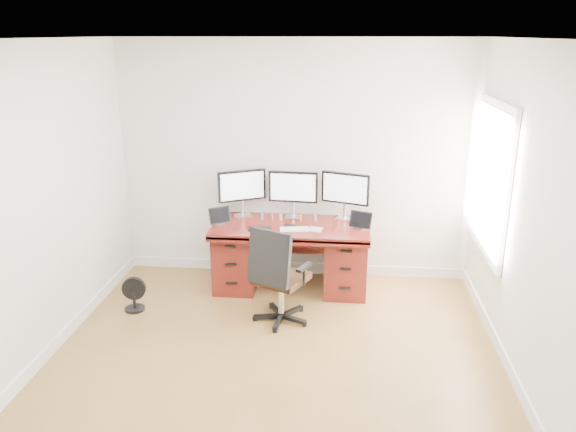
# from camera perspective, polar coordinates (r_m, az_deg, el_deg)

# --- Properties ---
(ground) EXTENTS (4.50, 4.50, 0.00)m
(ground) POSITION_cam_1_polar(r_m,az_deg,el_deg) (4.83, -1.88, -16.44)
(ground) COLOR olive
(ground) RESTS_ON ground
(back_wall) EXTENTS (4.00, 0.10, 2.70)m
(back_wall) POSITION_cam_1_polar(r_m,az_deg,el_deg) (6.37, 0.69, 5.52)
(back_wall) COLOR white
(back_wall) RESTS_ON ground
(right_wall) EXTENTS (0.10, 4.50, 2.70)m
(right_wall) POSITION_cam_1_polar(r_m,az_deg,el_deg) (4.52, 24.14, -1.40)
(right_wall) COLOR white
(right_wall) RESTS_ON ground
(desk) EXTENTS (1.70, 0.80, 0.75)m
(desk) POSITION_cam_1_polar(r_m,az_deg,el_deg) (6.25, 0.31, -3.84)
(desk) COLOR #571611
(desk) RESTS_ON ground
(office_chair) EXTENTS (0.71, 0.71, 1.00)m
(office_chair) POSITION_cam_1_polar(r_m,az_deg,el_deg) (5.54, -0.95, -7.67)
(office_chair) COLOR black
(office_chair) RESTS_ON ground
(floor_fan) EXTENTS (0.25, 0.21, 0.36)m
(floor_fan) POSITION_cam_1_polar(r_m,az_deg,el_deg) (6.04, -15.40, -7.72)
(floor_fan) COLOR black
(floor_fan) RESTS_ON ground
(monitor_left) EXTENTS (0.50, 0.29, 0.53)m
(monitor_left) POSITION_cam_1_polar(r_m,az_deg,el_deg) (6.33, -4.70, 2.93)
(monitor_left) COLOR silver
(monitor_left) RESTS_ON desk
(monitor_center) EXTENTS (0.55, 0.15, 0.53)m
(monitor_center) POSITION_cam_1_polar(r_m,az_deg,el_deg) (6.26, 0.53, 2.79)
(monitor_center) COLOR silver
(monitor_center) RESTS_ON desk
(monitor_right) EXTENTS (0.53, 0.21, 0.53)m
(monitor_right) POSITION_cam_1_polar(r_m,az_deg,el_deg) (6.23, 5.85, 2.64)
(monitor_right) COLOR silver
(monitor_right) RESTS_ON desk
(tablet_left) EXTENTS (0.24, 0.19, 0.19)m
(tablet_left) POSITION_cam_1_polar(r_m,az_deg,el_deg) (6.15, -6.96, -0.07)
(tablet_left) COLOR silver
(tablet_left) RESTS_ON desk
(tablet_right) EXTENTS (0.25, 0.15, 0.19)m
(tablet_right) POSITION_cam_1_polar(r_m,az_deg,el_deg) (6.00, 7.40, -0.53)
(tablet_right) COLOR silver
(tablet_right) RESTS_ON desk
(keyboard) EXTENTS (0.32, 0.18, 0.01)m
(keyboard) POSITION_cam_1_polar(r_m,az_deg,el_deg) (5.95, 0.66, -1.35)
(keyboard) COLOR white
(keyboard) RESTS_ON desk
(trackpad) EXTENTS (0.17, 0.17, 0.01)m
(trackpad) POSITION_cam_1_polar(r_m,az_deg,el_deg) (5.96, 2.80, -1.36)
(trackpad) COLOR #BBBDC2
(trackpad) RESTS_ON desk
(drawing_tablet) EXTENTS (0.24, 0.16, 0.01)m
(drawing_tablet) POSITION_cam_1_polar(r_m,az_deg,el_deg) (5.98, -2.87, -1.30)
(drawing_tablet) COLOR black
(drawing_tablet) RESTS_ON desk
(phone) EXTENTS (0.12, 0.07, 0.01)m
(phone) POSITION_cam_1_polar(r_m,az_deg,el_deg) (6.07, 0.16, -0.96)
(phone) COLOR black
(phone) RESTS_ON desk
(figurine_blue) EXTENTS (0.03, 0.03, 0.07)m
(figurine_blue) POSITION_cam_1_polar(r_m,az_deg,el_deg) (6.27, -2.66, -0.01)
(figurine_blue) COLOR #5A83DA
(figurine_blue) RESTS_ON desk
(figurine_brown) EXTENTS (0.03, 0.03, 0.07)m
(figurine_brown) POSITION_cam_1_polar(r_m,az_deg,el_deg) (6.25, -1.61, -0.04)
(figurine_brown) COLOR #964E40
(figurine_brown) RESTS_ON desk
(figurine_pink) EXTENTS (0.03, 0.03, 0.07)m
(figurine_pink) POSITION_cam_1_polar(r_m,az_deg,el_deg) (6.24, -0.76, -0.07)
(figurine_pink) COLOR pink
(figurine_pink) RESTS_ON desk
(figurine_orange) EXTENTS (0.03, 0.03, 0.07)m
(figurine_orange) POSITION_cam_1_polar(r_m,az_deg,el_deg) (6.22, 1.28, -0.14)
(figurine_orange) COLOR #FA6F3F
(figurine_orange) RESTS_ON desk
(figurine_purple) EXTENTS (0.03, 0.03, 0.07)m
(figurine_purple) POSITION_cam_1_polar(r_m,az_deg,el_deg) (6.21, 2.78, -0.18)
(figurine_purple) COLOR #906CCD
(figurine_purple) RESTS_ON desk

